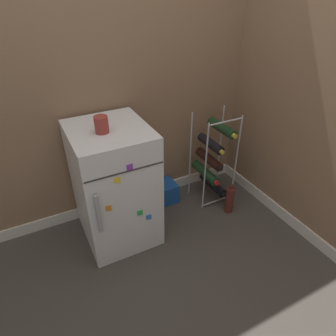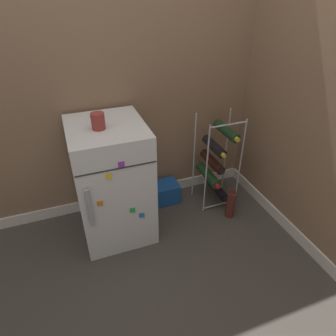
{
  "view_description": "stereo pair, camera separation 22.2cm",
  "coord_description": "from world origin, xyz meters",
  "px_view_note": "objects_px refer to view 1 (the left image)",
  "views": [
    {
      "loc": [
        -0.67,
        -1.38,
        1.63
      ],
      "look_at": [
        0.19,
        0.28,
        0.42
      ],
      "focal_mm": 32.0,
      "sensor_mm": 36.0,
      "label": 1
    },
    {
      "loc": [
        -0.46,
        -1.47,
        1.63
      ],
      "look_at": [
        0.19,
        0.28,
        0.42
      ],
      "focal_mm": 32.0,
      "sensor_mm": 36.0,
      "label": 2
    }
  ],
  "objects_px": {
    "soda_box": "(161,193)",
    "fridge_top_cup": "(101,125)",
    "loose_bottle_floor": "(230,200)",
    "wine_rack": "(212,159)",
    "mini_fridge": "(114,185)"
  },
  "relations": [
    {
      "from": "soda_box",
      "to": "fridge_top_cup",
      "type": "bearing_deg",
      "value": -155.96
    },
    {
      "from": "soda_box",
      "to": "loose_bottle_floor",
      "type": "distance_m",
      "value": 0.57
    },
    {
      "from": "soda_box",
      "to": "fridge_top_cup",
      "type": "relative_size",
      "value": 2.44
    },
    {
      "from": "wine_rack",
      "to": "soda_box",
      "type": "bearing_deg",
      "value": 161.56
    },
    {
      "from": "wine_rack",
      "to": "loose_bottle_floor",
      "type": "relative_size",
      "value": 2.89
    },
    {
      "from": "loose_bottle_floor",
      "to": "soda_box",
      "type": "bearing_deg",
      "value": 139.21
    },
    {
      "from": "wine_rack",
      "to": "soda_box",
      "type": "distance_m",
      "value": 0.51
    },
    {
      "from": "fridge_top_cup",
      "to": "loose_bottle_floor",
      "type": "distance_m",
      "value": 1.21
    },
    {
      "from": "loose_bottle_floor",
      "to": "fridge_top_cup",
      "type": "bearing_deg",
      "value": 170.41
    },
    {
      "from": "mini_fridge",
      "to": "soda_box",
      "type": "xyz_separation_m",
      "value": [
        0.44,
        0.18,
        -0.34
      ]
    },
    {
      "from": "fridge_top_cup",
      "to": "soda_box",
      "type": "bearing_deg",
      "value": 24.04
    },
    {
      "from": "wine_rack",
      "to": "fridge_top_cup",
      "type": "bearing_deg",
      "value": -174.56
    },
    {
      "from": "wine_rack",
      "to": "fridge_top_cup",
      "type": "distance_m",
      "value": 1.03
    },
    {
      "from": "wine_rack",
      "to": "loose_bottle_floor",
      "type": "distance_m",
      "value": 0.35
    },
    {
      "from": "mini_fridge",
      "to": "wine_rack",
      "type": "height_order",
      "value": "mini_fridge"
    }
  ]
}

